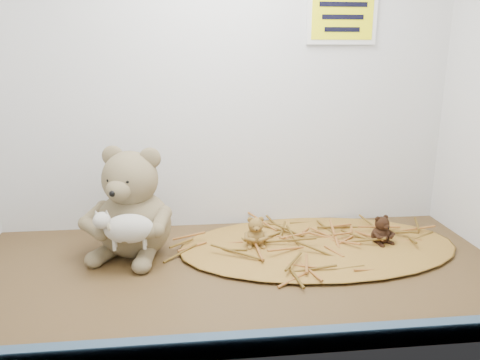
{
  "coord_description": "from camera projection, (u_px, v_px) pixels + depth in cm",
  "views": [
    {
      "loc": [
        -9.82,
        -92.75,
        46.38
      ],
      "look_at": [
        0.93,
        3.72,
        19.79
      ],
      "focal_mm": 35.0,
      "sensor_mm": 36.0,
      "label": 1
    }
  ],
  "objects": [
    {
      "name": "alcove_shell",
      "position": [
        233.0,
        59.0,
        0.99
      ],
      "size": [
        120.4,
        60.2,
        90.4
      ],
      "color": "#433017",
      "rests_on": "ground"
    },
    {
      "name": "front_rail",
      "position": [
        257.0,
        343.0,
        0.74
      ],
      "size": [
        119.28,
        2.2,
        3.6
      ],
      "primitive_type": "cube",
      "color": "#364D67",
      "rests_on": "shelf_floor"
    },
    {
      "name": "straw_bed",
      "position": [
        318.0,
        245.0,
        1.15
      ],
      "size": [
        68.22,
        39.61,
        1.32
      ],
      "primitive_type": "ellipsoid",
      "color": "brown",
      "rests_on": "shelf_floor"
    },
    {
      "name": "main_teddy",
      "position": [
        133.0,
        202.0,
        1.08
      ],
      "size": [
        27.32,
        27.99,
        25.86
      ],
      "primitive_type": null,
      "rotation": [
        0.0,
        0.0,
        -0.36
      ],
      "color": "#837351",
      "rests_on": "shelf_floor"
    },
    {
      "name": "toy_lamb",
      "position": [
        129.0,
        229.0,
        1.0
      ],
      "size": [
        13.83,
        8.44,
        8.93
      ],
      "primitive_type": null,
      "color": "beige",
      "rests_on": "main_teddy"
    },
    {
      "name": "mini_teddy_tan",
      "position": [
        256.0,
        230.0,
        1.13
      ],
      "size": [
        6.07,
        6.39,
        7.32
      ],
      "primitive_type": null,
      "rotation": [
        0.0,
        0.0,
        -0.03
      ],
      "color": "brown",
      "rests_on": "straw_bed"
    },
    {
      "name": "mini_teddy_brown",
      "position": [
        381.0,
        228.0,
        1.14
      ],
      "size": [
        7.48,
        7.66,
        7.09
      ],
      "primitive_type": null,
      "rotation": [
        0.0,
        0.0,
        0.36
      ],
      "color": "black",
      "rests_on": "straw_bed"
    },
    {
      "name": "wall_sign",
      "position": [
        342.0,
        17.0,
        1.19
      ],
      "size": [
        16.0,
        1.2,
        11.0
      ],
      "primitive_type": "cube",
      "color": "yellow",
      "rests_on": "back_wall"
    }
  ]
}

